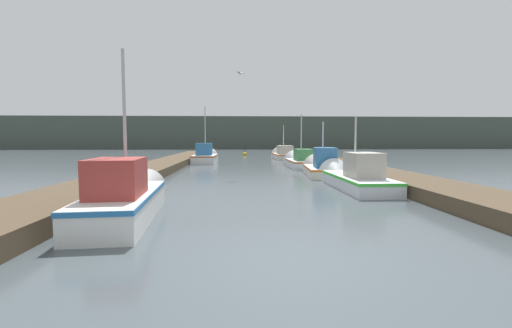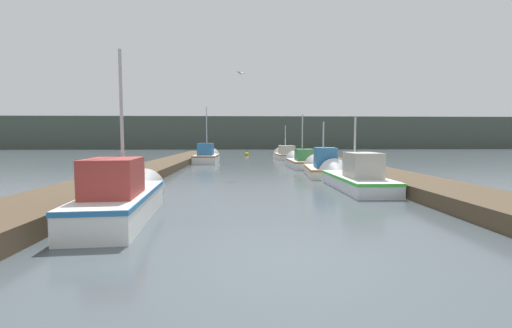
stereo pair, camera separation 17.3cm
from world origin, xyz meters
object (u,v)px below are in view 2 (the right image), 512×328
(mooring_piling_1, at_px, (133,176))
(fishing_boat_2, at_px, (322,167))
(fishing_boat_1, at_px, (352,177))
(mooring_piling_3, at_px, (378,171))
(seagull_lead, at_px, (241,73))
(fishing_boat_5, at_px, (285,154))
(mooring_piling_2, at_px, (294,152))
(fishing_boat_3, at_px, (301,161))
(mooring_piling_0, at_px, (203,151))
(fishing_boat_0, at_px, (124,196))
(channel_buoy, at_px, (247,154))
(fishing_boat_4, at_px, (207,157))

(mooring_piling_1, bearing_deg, fishing_boat_2, 38.61)
(fishing_boat_1, distance_m, fishing_boat_2, 4.64)
(mooring_piling_3, bearing_deg, mooring_piling_1, -170.20)
(fishing_boat_1, bearing_deg, seagull_lead, 131.57)
(fishing_boat_5, height_order, mooring_piling_1, fishing_boat_5)
(fishing_boat_5, xyz_separation_m, mooring_piling_1, (-7.81, -20.84, 0.26))
(mooring_piling_2, distance_m, seagull_lead, 18.23)
(fishing_boat_3, height_order, mooring_piling_0, fishing_boat_3)
(mooring_piling_3, bearing_deg, fishing_boat_3, 97.93)
(fishing_boat_3, bearing_deg, fishing_boat_2, -87.38)
(fishing_boat_5, height_order, mooring_piling_3, fishing_boat_5)
(seagull_lead, bearing_deg, fishing_boat_3, 0.30)
(fishing_boat_0, distance_m, mooring_piling_1, 3.23)
(mooring_piling_1, distance_m, mooring_piling_2, 25.17)
(fishing_boat_0, relative_size, fishing_boat_2, 1.12)
(mooring_piling_0, relative_size, mooring_piling_1, 1.02)
(fishing_boat_5, bearing_deg, fishing_boat_3, -93.05)
(mooring_piling_0, height_order, channel_buoy, mooring_piling_0)
(fishing_boat_2, height_order, fishing_boat_5, fishing_boat_5)
(mooring_piling_0, bearing_deg, fishing_boat_0, -87.80)
(channel_buoy, bearing_deg, mooring_piling_0, -138.99)
(mooring_piling_1, bearing_deg, fishing_boat_0, -76.35)
(channel_buoy, bearing_deg, mooring_piling_3, -79.01)
(fishing_boat_3, bearing_deg, fishing_boat_5, 89.30)
(mooring_piling_3, distance_m, seagull_lead, 8.90)
(mooring_piling_0, bearing_deg, fishing_boat_3, -55.13)
(fishing_boat_2, bearing_deg, fishing_boat_3, 98.13)
(fishing_boat_1, xyz_separation_m, mooring_piling_3, (0.98, -0.20, 0.24))
(fishing_boat_1, distance_m, mooring_piling_2, 21.71)
(channel_buoy, bearing_deg, fishing_boat_0, -96.61)
(fishing_boat_5, relative_size, mooring_piling_0, 3.57)
(fishing_boat_2, bearing_deg, mooring_piling_1, -136.30)
(fishing_boat_0, relative_size, fishing_boat_1, 0.93)
(mooring_piling_1, xyz_separation_m, mooring_piling_3, (9.15, 1.58, -0.01))
(fishing_boat_5, bearing_deg, fishing_boat_0, -109.17)
(mooring_piling_1, height_order, mooring_piling_3, mooring_piling_1)
(fishing_boat_5, distance_m, mooring_piling_0, 8.34)
(fishing_boat_2, relative_size, fishing_boat_3, 0.93)
(mooring_piling_2, relative_size, seagull_lead, 2.10)
(fishing_boat_0, height_order, mooring_piling_1, fishing_boat_0)
(mooring_piling_2, height_order, mooring_piling_3, mooring_piling_3)
(fishing_boat_0, distance_m, mooring_piling_3, 9.62)
(fishing_boat_0, height_order, fishing_boat_2, fishing_boat_0)
(fishing_boat_1, relative_size, fishing_boat_2, 1.21)
(fishing_boat_3, distance_m, mooring_piling_2, 12.04)
(fishing_boat_3, relative_size, seagull_lead, 10.27)
(fishing_boat_4, height_order, fishing_boat_5, fishing_boat_4)
(fishing_boat_3, relative_size, mooring_piling_2, 4.89)
(channel_buoy, bearing_deg, mooring_piling_2, -35.19)
(fishing_boat_0, distance_m, seagull_lead, 11.42)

